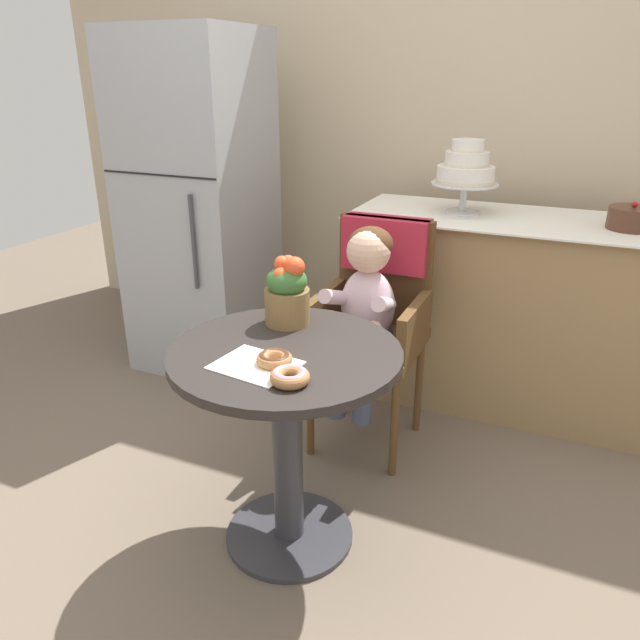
{
  "coord_description": "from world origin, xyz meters",
  "views": [
    {
      "loc": [
        0.77,
        -1.49,
        1.51
      ],
      "look_at": [
        0.05,
        0.15,
        0.77
      ],
      "focal_mm": 34.05,
      "sensor_mm": 36.0,
      "label": 1
    }
  ],
  "objects_px": {
    "wicker_chair": "(377,297)",
    "donut_front": "(274,358)",
    "tiered_cake_stand": "(466,170)",
    "round_layer_cake": "(632,218)",
    "donut_mid": "(290,376)",
    "seated_child": "(365,301)",
    "cafe_table": "(287,410)",
    "refrigerator": "(199,208)",
    "flower_vase": "(287,291)"
  },
  "relations": [
    {
      "from": "flower_vase",
      "to": "refrigerator",
      "type": "xyz_separation_m",
      "value": [
        -0.96,
        0.91,
        0.02
      ]
    },
    {
      "from": "cafe_table",
      "to": "round_layer_cake",
      "type": "distance_m",
      "value": 1.65
    },
    {
      "from": "donut_front",
      "to": "wicker_chair",
      "type": "bearing_deg",
      "value": 88.49
    },
    {
      "from": "cafe_table",
      "to": "seated_child",
      "type": "bearing_deg",
      "value": 86.23
    },
    {
      "from": "tiered_cake_stand",
      "to": "refrigerator",
      "type": "distance_m",
      "value": 1.34
    },
    {
      "from": "wicker_chair",
      "to": "refrigerator",
      "type": "height_order",
      "value": "refrigerator"
    },
    {
      "from": "flower_vase",
      "to": "round_layer_cake",
      "type": "xyz_separation_m",
      "value": [
        1.04,
        1.09,
        0.11
      ]
    },
    {
      "from": "round_layer_cake",
      "to": "cafe_table",
      "type": "bearing_deg",
      "value": -126.71
    },
    {
      "from": "flower_vase",
      "to": "seated_child",
      "type": "bearing_deg",
      "value": 72.94
    },
    {
      "from": "cafe_table",
      "to": "donut_front",
      "type": "bearing_deg",
      "value": -80.44
    },
    {
      "from": "round_layer_cake",
      "to": "refrigerator",
      "type": "xyz_separation_m",
      "value": [
        -2.0,
        -0.18,
        -0.1
      ]
    },
    {
      "from": "refrigerator",
      "to": "donut_mid",
      "type": "bearing_deg",
      "value": -47.97
    },
    {
      "from": "donut_mid",
      "to": "tiered_cake_stand",
      "type": "relative_size",
      "value": 0.34
    },
    {
      "from": "seated_child",
      "to": "round_layer_cake",
      "type": "bearing_deg",
      "value": 36.41
    },
    {
      "from": "seated_child",
      "to": "refrigerator",
      "type": "relative_size",
      "value": 0.43
    },
    {
      "from": "cafe_table",
      "to": "donut_mid",
      "type": "bearing_deg",
      "value": -59.67
    },
    {
      "from": "seated_child",
      "to": "round_layer_cake",
      "type": "relative_size",
      "value": 3.8
    },
    {
      "from": "wicker_chair",
      "to": "refrigerator",
      "type": "xyz_separation_m",
      "value": [
        -1.09,
        0.34,
        0.21
      ]
    },
    {
      "from": "donut_front",
      "to": "tiered_cake_stand",
      "type": "distance_m",
      "value": 1.47
    },
    {
      "from": "tiered_cake_stand",
      "to": "wicker_chair",
      "type": "bearing_deg",
      "value": -111.73
    },
    {
      "from": "cafe_table",
      "to": "refrigerator",
      "type": "bearing_deg",
      "value": 133.67
    },
    {
      "from": "flower_vase",
      "to": "cafe_table",
      "type": "bearing_deg",
      "value": -65.62
    },
    {
      "from": "tiered_cake_stand",
      "to": "donut_front",
      "type": "bearing_deg",
      "value": -99.64
    },
    {
      "from": "seated_child",
      "to": "donut_mid",
      "type": "distance_m",
      "value": 0.79
    },
    {
      "from": "wicker_chair",
      "to": "donut_front",
      "type": "distance_m",
      "value": 0.87
    },
    {
      "from": "wicker_chair",
      "to": "seated_child",
      "type": "relative_size",
      "value": 1.31
    },
    {
      "from": "round_layer_cake",
      "to": "donut_front",
      "type": "bearing_deg",
      "value": -124.14
    },
    {
      "from": "donut_front",
      "to": "flower_vase",
      "type": "relative_size",
      "value": 0.45
    },
    {
      "from": "donut_front",
      "to": "tiered_cake_stand",
      "type": "bearing_deg",
      "value": 80.36
    },
    {
      "from": "cafe_table",
      "to": "donut_front",
      "type": "distance_m",
      "value": 0.25
    },
    {
      "from": "seated_child",
      "to": "tiered_cake_stand",
      "type": "xyz_separation_m",
      "value": [
        0.22,
        0.7,
        0.42
      ]
    },
    {
      "from": "cafe_table",
      "to": "wicker_chair",
      "type": "height_order",
      "value": "wicker_chair"
    },
    {
      "from": "cafe_table",
      "to": "seated_child",
      "type": "distance_m",
      "value": 0.63
    },
    {
      "from": "donut_mid",
      "to": "round_layer_cake",
      "type": "xyz_separation_m",
      "value": [
        0.84,
        1.46,
        0.2
      ]
    },
    {
      "from": "cafe_table",
      "to": "round_layer_cake",
      "type": "xyz_separation_m",
      "value": [
        0.95,
        1.28,
        0.44
      ]
    },
    {
      "from": "donut_front",
      "to": "tiered_cake_stand",
      "type": "relative_size",
      "value": 0.32
    },
    {
      "from": "seated_child",
      "to": "cafe_table",
      "type": "bearing_deg",
      "value": -93.77
    },
    {
      "from": "wicker_chair",
      "to": "refrigerator",
      "type": "relative_size",
      "value": 0.56
    },
    {
      "from": "donut_mid",
      "to": "tiered_cake_stand",
      "type": "height_order",
      "value": "tiered_cake_stand"
    },
    {
      "from": "seated_child",
      "to": "refrigerator",
      "type": "xyz_separation_m",
      "value": [
        -1.09,
        0.5,
        0.17
      ]
    },
    {
      "from": "tiered_cake_stand",
      "to": "round_layer_cake",
      "type": "distance_m",
      "value": 0.71
    },
    {
      "from": "seated_child",
      "to": "donut_mid",
      "type": "bearing_deg",
      "value": -85.04
    },
    {
      "from": "flower_vase",
      "to": "donut_mid",
      "type": "bearing_deg",
      "value": -62.61
    },
    {
      "from": "donut_front",
      "to": "donut_mid",
      "type": "height_order",
      "value": "donut_mid"
    },
    {
      "from": "donut_mid",
      "to": "seated_child",
      "type": "bearing_deg",
      "value": 94.96
    },
    {
      "from": "wicker_chair",
      "to": "refrigerator",
      "type": "bearing_deg",
      "value": 159.43
    },
    {
      "from": "seated_child",
      "to": "donut_front",
      "type": "relative_size",
      "value": 6.88
    },
    {
      "from": "cafe_table",
      "to": "donut_front",
      "type": "height_order",
      "value": "donut_front"
    },
    {
      "from": "wicker_chair",
      "to": "round_layer_cake",
      "type": "distance_m",
      "value": 1.09
    },
    {
      "from": "tiered_cake_stand",
      "to": "cafe_table",
      "type": "bearing_deg",
      "value": -101.11
    }
  ]
}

